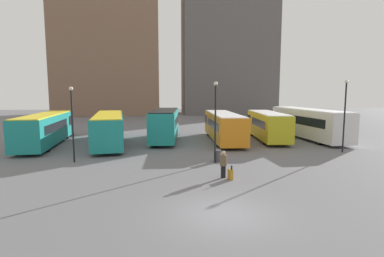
# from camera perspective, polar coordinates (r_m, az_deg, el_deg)

# --- Properties ---
(ground_plane) EXTENTS (160.00, 160.00, 0.00)m
(ground_plane) POSITION_cam_1_polar(r_m,az_deg,el_deg) (12.78, 6.02, -15.87)
(ground_plane) COLOR slate
(building_block_left) EXTENTS (22.23, 13.78, 44.20)m
(building_block_left) POSITION_cam_1_polar(r_m,az_deg,el_deg) (73.43, -15.75, 20.11)
(building_block_left) COLOR #7F604C
(building_block_left) RESTS_ON ground_plane
(building_block_right) EXTENTS (21.19, 11.13, 38.96)m
(building_block_right) POSITION_cam_1_polar(r_m,az_deg,el_deg) (73.70, 6.91, 18.17)
(building_block_right) COLOR #5B5656
(building_block_right) RESTS_ON ground_plane
(bus_0) EXTENTS (3.49, 12.51, 2.93)m
(bus_0) POSITION_cam_1_polar(r_m,az_deg,el_deg) (31.64, -25.96, 0.12)
(bus_0) COLOR #19847F
(bus_0) RESTS_ON ground_plane
(bus_1) EXTENTS (4.18, 12.44, 2.91)m
(bus_1) POSITION_cam_1_polar(r_m,az_deg,el_deg) (29.80, -15.55, 0.16)
(bus_1) COLOR #19847F
(bus_1) RESTS_ON ground_plane
(bus_2) EXTENTS (3.33, 9.68, 3.18)m
(bus_2) POSITION_cam_1_polar(r_m,az_deg,el_deg) (30.96, -5.15, 0.87)
(bus_2) COLOR #19847F
(bus_2) RESTS_ON ground_plane
(bus_3) EXTENTS (2.97, 11.60, 2.86)m
(bus_3) POSITION_cam_1_polar(r_m,az_deg,el_deg) (30.92, 6.00, 0.55)
(bus_3) COLOR orange
(bus_3) RESTS_ON ground_plane
(bus_4) EXTENTS (3.39, 9.71, 2.90)m
(bus_4) POSITION_cam_1_polar(r_m,az_deg,el_deg) (32.25, 14.19, 0.67)
(bus_4) COLOR gold
(bus_4) RESTS_ON ground_plane
(bus_5) EXTENTS (3.23, 12.58, 3.20)m
(bus_5) POSITION_cam_1_polar(r_m,az_deg,el_deg) (34.73, 21.12, 1.12)
(bus_5) COLOR silver
(bus_5) RESTS_ON ground_plane
(traveler) EXTENTS (0.48, 0.48, 1.59)m
(traveler) POSITION_cam_1_polar(r_m,az_deg,el_deg) (17.52, 5.99, -6.33)
(traveler) COLOR black
(traveler) RESTS_ON ground_plane
(suitcase) EXTENTS (0.25, 0.43, 0.84)m
(suitcase) POSITION_cam_1_polar(r_m,az_deg,el_deg) (17.38, 7.33, -8.67)
(suitcase) COLOR #B27A1E
(suitcase) RESTS_ON ground_plane
(lamp_post_0) EXTENTS (0.28, 0.28, 5.68)m
(lamp_post_0) POSITION_cam_1_polar(r_m,az_deg,el_deg) (20.84, 4.48, 2.46)
(lamp_post_0) COLOR black
(lamp_post_0) RESTS_ON ground_plane
(lamp_post_1) EXTENTS (0.28, 0.28, 5.35)m
(lamp_post_1) POSITION_cam_1_polar(r_m,az_deg,el_deg) (22.61, -21.84, 1.89)
(lamp_post_1) COLOR black
(lamp_post_1) RESTS_ON ground_plane
(lamp_post_2) EXTENTS (0.28, 0.28, 5.97)m
(lamp_post_2) POSITION_cam_1_polar(r_m,az_deg,el_deg) (27.62, 27.10, 3.11)
(lamp_post_2) COLOR black
(lamp_post_2) RESTS_ON ground_plane
(trash_bin) EXTENTS (0.52, 0.52, 0.85)m
(trash_bin) POSITION_cam_1_polar(r_m,az_deg,el_deg) (21.62, 4.87, -5.21)
(trash_bin) COLOR #47474C
(trash_bin) RESTS_ON ground_plane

